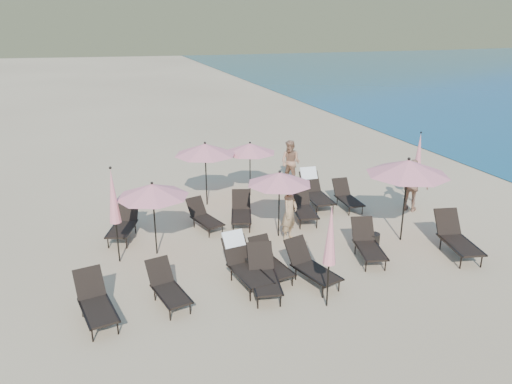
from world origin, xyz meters
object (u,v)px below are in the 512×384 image
object	(u,v)px
lounger_5	(456,237)
umbrella_closed_2	(113,197)
lounger_1	(167,287)
lounger_10	(315,190)
umbrella_open_1	(279,178)
lounger_9	(303,206)
beachgoer_c	(412,186)
lounger_4	(368,243)
lounger_11	(347,196)
umbrella_open_0	(152,190)
lounger_2	(270,261)
umbrella_open_3	(205,149)
lounger_12	(244,262)
lounger_6	(124,223)
umbrella_closed_0	(330,236)
side_table_0	(252,265)
lounger_0	(95,301)
lounger_13	(264,273)
beachgoer_b	(291,162)
umbrella_open_2	(408,167)
lounger_3	(311,265)
beachgoer_a	(290,212)
umbrella_closed_1	(419,154)
lounger_8	(241,211)
umbrella_open_4	(250,148)
lounger_7	(204,216)
side_table_1	(373,241)

from	to	relation	value
lounger_5	umbrella_closed_2	distance (m)	9.34
lounger_1	lounger_5	world-z (taller)	lounger_5
lounger_10	umbrella_open_1	size ratio (longest dim) A/B	0.94
lounger_9	beachgoer_c	distance (m)	3.81
lounger_9	lounger_4	bearing A→B (deg)	-69.32
lounger_11	umbrella_closed_2	distance (m)	8.02
lounger_11	umbrella_open_0	size ratio (longest dim) A/B	0.74
lounger_2	umbrella_open_3	size ratio (longest dim) A/B	0.70
lounger_1	lounger_12	distance (m)	1.99
lounger_4	lounger_6	xyz separation A→B (m)	(-6.14, 3.57, 0.01)
lounger_11	umbrella_closed_0	size ratio (longest dim) A/B	0.62
lounger_11	side_table_0	xyz separation A→B (m)	(-4.55, -3.36, -0.18)
lounger_0	lounger_13	xyz separation A→B (m)	(3.86, -0.03, 0.01)
lounger_10	beachgoer_b	bearing A→B (deg)	90.85
umbrella_closed_0	side_table_0	world-z (taller)	umbrella_closed_0
umbrella_open_2	umbrella_closed_2	xyz separation A→B (m)	(-7.98, 1.29, -0.37)
lounger_3	umbrella_open_3	world-z (taller)	umbrella_open_3
umbrella_closed_0	umbrella_closed_2	distance (m)	5.74
lounger_5	beachgoer_a	size ratio (longest dim) A/B	1.12
umbrella_open_1	umbrella_closed_1	size ratio (longest dim) A/B	0.81
lounger_8	lounger_12	distance (m)	3.68
lounger_10	beachgoer_c	world-z (taller)	beachgoer_c
lounger_3	side_table_0	distance (m)	1.51
lounger_6	lounger_2	bearing A→B (deg)	-27.85
umbrella_open_2	beachgoer_a	size ratio (longest dim) A/B	1.46
umbrella_open_2	beachgoer_a	xyz separation A→B (m)	(-3.12, 1.09, -1.37)
lounger_6	umbrella_closed_1	bearing A→B (deg)	18.16
umbrella_open_4	umbrella_closed_0	bearing A→B (deg)	-95.11
lounger_8	umbrella_open_4	bearing A→B (deg)	82.67
lounger_7	lounger_11	bearing A→B (deg)	-15.15
lounger_0	beachgoer_c	size ratio (longest dim) A/B	0.96
lounger_2	umbrella_closed_2	bearing A→B (deg)	141.06
lounger_10	side_table_1	distance (m)	3.72
lounger_9	umbrella_closed_2	distance (m)	6.15
lounger_7	umbrella_closed_2	xyz separation A→B (m)	(-2.68, -1.43, 1.46)
lounger_6	lounger_8	xyz separation A→B (m)	(3.61, -0.15, -0.02)
umbrella_closed_1	umbrella_closed_2	xyz separation A→B (m)	(-10.25, -1.26, 0.09)
lounger_6	umbrella_open_1	xyz separation A→B (m)	(4.39, -1.43, 1.37)
lounger_4	beachgoer_c	world-z (taller)	beachgoer_c
lounger_3	umbrella_open_1	world-z (taller)	umbrella_open_1
lounger_3	side_table_0	world-z (taller)	lounger_3
lounger_3	lounger_10	distance (m)	5.33
lounger_11	beachgoer_b	size ratio (longest dim) A/B	0.91
lounger_5	lounger_6	distance (m)	9.54
lounger_8	side_table_0	distance (m)	3.31
umbrella_closed_1	lounger_6	bearing A→B (deg)	178.20
lounger_4	umbrella_open_1	size ratio (longest dim) A/B	0.85
umbrella_closed_1	side_table_1	world-z (taller)	umbrella_closed_1
lounger_1	beachgoer_b	size ratio (longest dim) A/B	0.93
lounger_4	umbrella_open_1	xyz separation A→B (m)	(-1.76, 2.13, 1.38)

